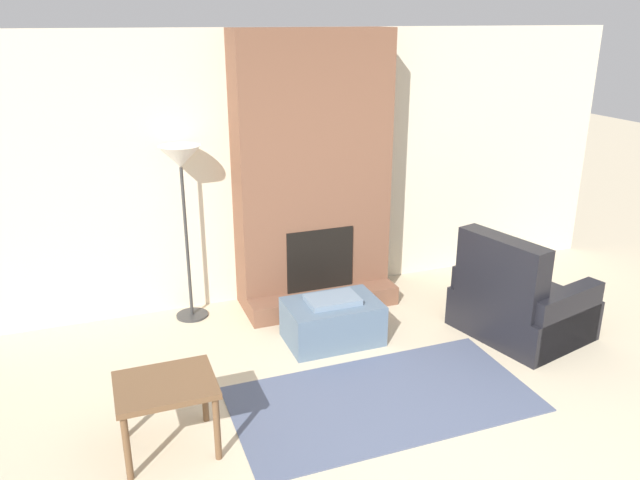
# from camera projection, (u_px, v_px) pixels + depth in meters

# --- Properties ---
(ground_plane) EXTENTS (24.00, 24.00, 0.00)m
(ground_plane) POSITION_uv_depth(u_px,v_px,m) (466.00, 476.00, 3.86)
(ground_plane) COLOR beige
(wall_back) EXTENTS (6.91, 0.06, 2.60)m
(wall_back) POSITION_uv_depth(u_px,v_px,m) (304.00, 167.00, 6.11)
(wall_back) COLOR beige
(wall_back) RESTS_ON ground_plane
(fireplace) EXTENTS (1.47, 0.67, 2.60)m
(fireplace) POSITION_uv_depth(u_px,v_px,m) (313.00, 178.00, 5.90)
(fireplace) COLOR brown
(fireplace) RESTS_ON ground_plane
(ottoman) EXTENTS (0.81, 0.53, 0.42)m
(ottoman) POSITION_uv_depth(u_px,v_px,m) (332.00, 321.00, 5.43)
(ottoman) COLOR slate
(ottoman) RESTS_ON ground_plane
(armchair) EXTENTS (1.11, 1.18, 0.96)m
(armchair) POSITION_uv_depth(u_px,v_px,m) (516.00, 305.00, 5.51)
(armchair) COLOR black
(armchair) RESTS_ON ground_plane
(side_table) EXTENTS (0.63, 0.51, 0.50)m
(side_table) POSITION_uv_depth(u_px,v_px,m) (166.00, 392.00, 3.98)
(side_table) COLOR brown
(side_table) RESTS_ON ground_plane
(floor_lamp_left) EXTENTS (0.37, 0.37, 1.64)m
(floor_lamp_left) POSITION_uv_depth(u_px,v_px,m) (181.00, 170.00, 5.46)
(floor_lamp_left) COLOR #333333
(floor_lamp_left) RESTS_ON ground_plane
(area_rug) EXTENTS (2.22, 1.14, 0.01)m
(area_rug) POSITION_uv_depth(u_px,v_px,m) (383.00, 399.00, 4.64)
(area_rug) COLOR #4C5670
(area_rug) RESTS_ON ground_plane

